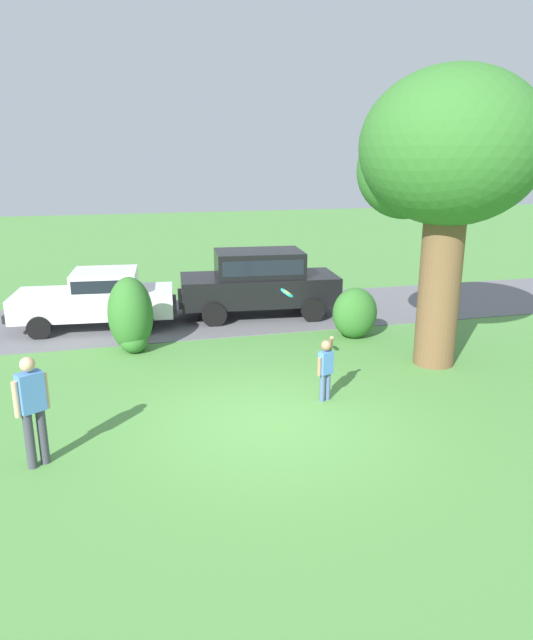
% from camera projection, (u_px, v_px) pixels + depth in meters
% --- Properties ---
extents(ground_plane, '(80.00, 80.00, 0.00)m').
position_uv_depth(ground_plane, '(269.00, 422.00, 10.10)').
color(ground_plane, '#518E42').
extents(driveway_strip, '(28.00, 4.40, 0.02)m').
position_uv_depth(driveway_strip, '(207.00, 316.00, 16.78)').
color(driveway_strip, slate).
rests_on(driveway_strip, ground).
extents(oak_tree_large, '(3.80, 3.85, 6.32)m').
position_uv_depth(oak_tree_large, '(447.00, 159.00, 11.90)').
color(oak_tree_large, brown).
rests_on(oak_tree_large, ground).
extents(shrub_near_tree, '(1.07, 1.25, 1.80)m').
position_uv_depth(shrub_near_tree, '(131.00, 317.00, 13.62)').
color(shrub_near_tree, '#33702B').
rests_on(shrub_near_tree, ground).
extents(shrub_centre_left, '(1.16, 1.09, 1.31)m').
position_uv_depth(shrub_centre_left, '(354.00, 315.00, 14.71)').
color(shrub_centre_left, '#33702B').
rests_on(shrub_centre_left, ground).
extents(parked_sedan, '(4.54, 2.38, 1.56)m').
position_uv_depth(parked_sedan, '(98.00, 297.00, 15.57)').
color(parked_sedan, white).
rests_on(parked_sedan, ground).
extents(parked_suv, '(4.84, 2.40, 1.92)m').
position_uv_depth(parked_suv, '(259.00, 280.00, 16.61)').
color(parked_suv, black).
rests_on(parked_suv, ground).
extents(child_thrower, '(0.39, 0.37, 1.29)m').
position_uv_depth(child_thrower, '(326.00, 365.00, 10.81)').
color(child_thrower, '#4C608C').
rests_on(child_thrower, ground).
extents(frisbee, '(0.27, 0.28, 0.21)m').
position_uv_depth(frisbee, '(287.00, 293.00, 11.05)').
color(frisbee, '#1EB7B2').
extents(adult_onlooker, '(0.47, 0.37, 1.74)m').
position_uv_depth(adult_onlooker, '(32.00, 406.00, 8.43)').
color(adult_onlooker, '#3F3F4C').
rests_on(adult_onlooker, ground).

